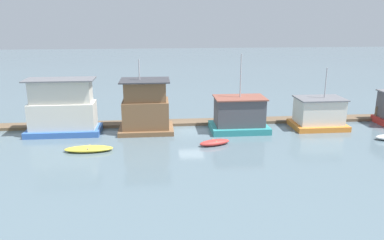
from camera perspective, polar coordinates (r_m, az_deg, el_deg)
ground_plane at (r=37.75m, az=-0.14°, el=-1.64°), size 200.00×200.00×0.00m
dock_walkway at (r=40.21m, az=-0.48°, el=-0.34°), size 59.60×1.88×0.30m
houseboat_blue at (r=38.33m, az=-19.12°, el=1.47°), size 7.03×3.33×5.42m
houseboat_brown at (r=37.32m, az=-7.07°, el=1.80°), size 5.36×4.13×7.21m
houseboat_teal at (r=37.68m, az=7.20°, el=0.73°), size 5.71×3.90×7.69m
houseboat_orange at (r=40.53m, az=18.75°, el=0.90°), size 5.34×3.82×6.21m
dinghy_yellow at (r=33.23m, az=-15.46°, el=-4.25°), size 4.11×1.42×0.45m
dinghy_red at (r=33.56m, az=3.46°, el=-3.43°), size 3.04×1.79×0.52m
mooring_post_near_left at (r=45.38m, az=26.25°, el=0.81°), size 0.29×0.29×1.72m
mooring_post_far_right at (r=39.34m, az=-14.68°, el=-0.46°), size 0.28×0.28×1.31m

